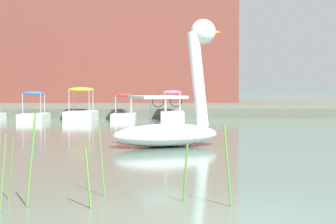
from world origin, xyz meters
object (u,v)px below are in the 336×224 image
(pedal_boat_pink, at_px, (172,111))
(pedal_boat_yellow, at_px, (81,111))
(pedal_boat_blue, at_px, (34,112))
(bicycle_parked, at_px, (167,101))
(swan_boat, at_px, (173,117))
(pedal_boat_red, at_px, (124,113))

(pedal_boat_pink, xyz_separation_m, pedal_boat_yellow, (-4.59, -0.17, 0.04))
(pedal_boat_pink, height_order, pedal_boat_blue, pedal_boat_pink)
(pedal_boat_blue, height_order, bicycle_parked, pedal_boat_blue)
(pedal_boat_blue, bearing_deg, swan_boat, -61.75)
(pedal_boat_red, xyz_separation_m, pedal_boat_blue, (-4.44, -0.46, 0.05))
(swan_boat, relative_size, pedal_boat_yellow, 1.55)
(swan_boat, distance_m, pedal_boat_blue, 13.88)
(swan_boat, relative_size, pedal_boat_red, 2.02)
(pedal_boat_red, xyz_separation_m, bicycle_parked, (2.27, 3.25, 0.51))
(pedal_boat_pink, distance_m, pedal_boat_blue, 6.92)
(pedal_boat_yellow, relative_size, bicycle_parked, 1.42)
(swan_boat, bearing_deg, pedal_boat_pink, 88.44)
(pedal_boat_pink, distance_m, bicycle_parked, 3.33)
(bicycle_parked, bearing_deg, pedal_boat_red, -124.99)
(pedal_boat_yellow, bearing_deg, bicycle_parked, 38.33)
(swan_boat, height_order, pedal_boat_blue, swan_boat)
(swan_boat, distance_m, pedal_boat_pink, 12.65)
(swan_boat, xyz_separation_m, pedal_boat_blue, (-6.57, 12.22, -0.42))
(pedal_boat_red, height_order, pedal_boat_blue, pedal_boat_blue)
(swan_boat, height_order, pedal_boat_red, swan_boat)
(swan_boat, relative_size, pedal_boat_blue, 1.89)
(pedal_boat_red, bearing_deg, pedal_boat_blue, -174.06)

